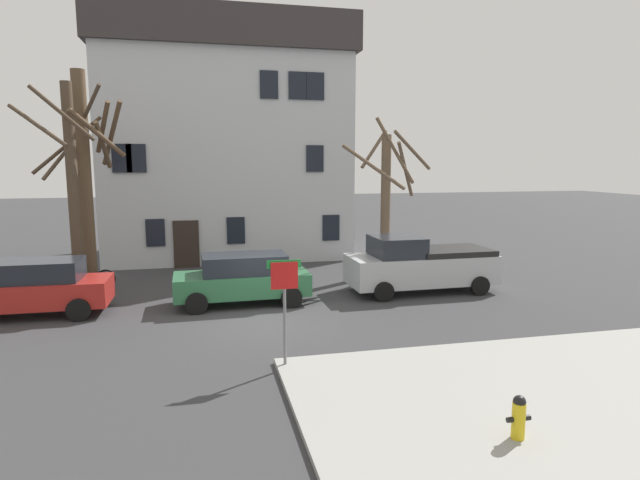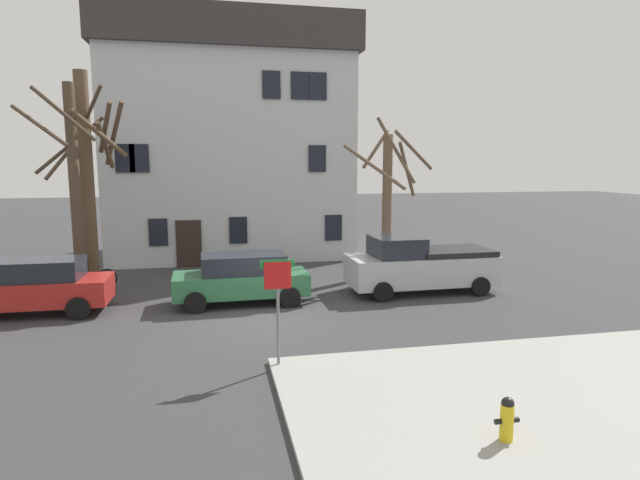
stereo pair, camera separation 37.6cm
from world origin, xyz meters
name	(u,v)px [view 1 (the left image)]	position (x,y,z in m)	size (l,w,h in m)	color
ground_plane	(263,321)	(0.00, 0.00, 0.00)	(120.00, 120.00, 0.00)	#38383A
sidewalk_slab	(578,402)	(5.27, -6.76, 0.06)	(10.82, 6.80, 0.12)	#999993
building_main	(227,139)	(-0.30, 11.86, 5.75)	(11.88, 6.83, 11.33)	silver
tree_bare_near	(71,180)	(-6.01, 4.73, 4.01)	(2.92, 3.31, 7.33)	#4C3D2D
tree_bare_mid	(87,175)	(-5.66, 5.65, 4.17)	(1.78, 3.03, 7.88)	brown
tree_bare_far	(387,195)	(5.74, 5.29, 3.31)	(3.72, 2.93, 6.36)	brown
car_red_wagon	(28,287)	(-6.83, 2.07, 0.89)	(4.71, 1.98, 1.71)	#AD231E
car_green_wagon	(243,278)	(-0.41, 2.03, 0.87)	(4.39, 2.00, 1.66)	#2D6B42
pickup_truck_silver	(419,265)	(5.93, 2.32, 0.98)	(5.28, 2.33, 2.04)	#B7BABF
fire_hydrant	(519,416)	(3.29, -7.77, 0.50)	(0.42, 0.22, 0.74)	gold
street_sign_pole	(284,293)	(0.06, -3.75, 1.76)	(0.76, 0.07, 2.50)	slate
bicycle_leaning	(91,279)	(-5.71, 5.39, 0.37)	(1.74, 0.29, 1.03)	black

